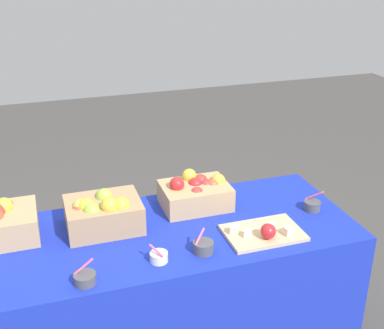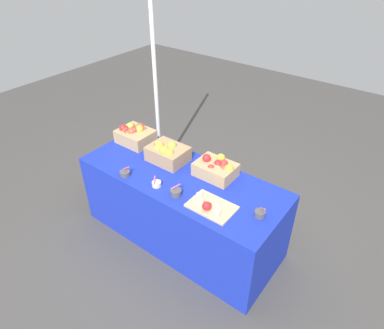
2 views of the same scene
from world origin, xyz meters
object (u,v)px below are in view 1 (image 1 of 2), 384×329
sample_bowl_near (312,205)px  sample_bowl_far (85,278)px  apple_crate_right (196,193)px  sample_bowl_extra (203,247)px  apple_crate_middle (102,213)px  sample_bowl_mid (159,257)px  cutting_board_front (264,232)px

sample_bowl_near → sample_bowl_far: 1.23m
apple_crate_right → sample_bowl_extra: bearing=-104.5°
apple_crate_middle → sample_bowl_mid: bearing=-62.2°
apple_crate_right → sample_bowl_mid: (-0.32, -0.43, -0.05)m
cutting_board_front → sample_bowl_mid: (-0.52, -0.05, 0.00)m
apple_crate_right → sample_bowl_mid: size_ratio=4.16×
apple_crate_middle → apple_crate_right: bearing=9.0°
sample_bowl_near → sample_bowl_extra: bearing=-163.9°
sample_bowl_extra → apple_crate_middle: bearing=138.6°
apple_crate_middle → sample_bowl_mid: 0.40m
cutting_board_front → sample_bowl_extra: (-0.32, -0.04, 0.01)m
apple_crate_right → sample_bowl_near: 0.61m
sample_bowl_near → sample_bowl_far: size_ratio=1.10×
sample_bowl_mid → apple_crate_right: bearing=53.8°
cutting_board_front → sample_bowl_extra: sample_bowl_extra is taller
apple_crate_middle → sample_bowl_far: (-0.14, -0.41, -0.06)m
apple_crate_middle → sample_bowl_near: apple_crate_middle is taller
sample_bowl_far → sample_bowl_extra: same height
apple_crate_middle → apple_crate_right: apple_crate_middle is taller
sample_bowl_far → apple_crate_middle: bearing=71.3°
apple_crate_right → sample_bowl_far: bearing=-142.7°
sample_bowl_far → cutting_board_front: bearing=6.9°
sample_bowl_mid → sample_bowl_far: (-0.32, -0.06, 0.00)m
cutting_board_front → sample_bowl_near: size_ratio=3.25×
apple_crate_right → sample_bowl_near: bearing=-22.8°
apple_crate_right → sample_bowl_far: size_ratio=3.40×
apple_crate_middle → sample_bowl_near: 1.07m
sample_bowl_near → sample_bowl_extra: size_ratio=1.09×
apple_crate_right → sample_bowl_far: (-0.64, -0.49, -0.05)m
apple_crate_right → sample_bowl_near: (0.56, -0.23, -0.05)m
apple_crate_right → cutting_board_front: (0.21, -0.39, -0.06)m
cutting_board_front → sample_bowl_far: 0.85m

